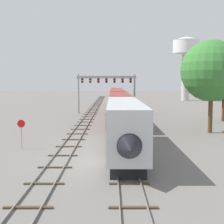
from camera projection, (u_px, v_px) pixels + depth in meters
ground_plane at (100, 162)px, 26.94m from camera, size 400.00×400.00×0.00m
track_main at (115, 106)px, 86.68m from camera, size 2.60×200.00×0.16m
track_near at (90, 114)px, 66.75m from camera, size 2.60×160.00×0.16m
passenger_train at (117, 104)px, 59.28m from camera, size 3.04×78.43×4.80m
signal_gantry at (105, 85)px, 66.40m from camera, size 12.10×0.49×8.10m
water_tower at (185, 51)px, 111.42m from camera, size 9.01×9.01×21.89m
stop_sign at (20, 130)px, 31.85m from camera, size 0.76×0.08×2.88m
trackside_tree_left at (211, 71)px, 41.42m from camera, size 7.83×7.83×11.88m
trackside_tree_mid at (223, 80)px, 53.67m from camera, size 6.35×6.35×10.06m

